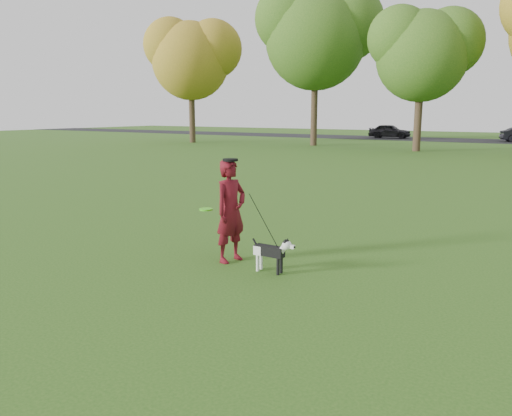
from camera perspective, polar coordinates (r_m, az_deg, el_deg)
The scene contains 7 objects.
ground at distance 8.83m, azimuth 1.24°, elevation -5.60°, with size 120.00×120.00×0.00m, color #285116.
road at distance 47.54m, azimuth 26.94°, elevation 6.78°, with size 120.00×7.00×0.02m, color black.
man at distance 8.41m, azimuth -2.90°, elevation -0.34°, with size 0.64×0.42×1.75m, color #560C15.
dog at distance 7.90m, azimuth 1.92°, elevation -4.89°, with size 0.78×0.16×0.60m.
car_left at distance 49.51m, azimuth 15.04°, elevation 8.49°, with size 1.56×3.87×1.32m, color black.
man_held_items at distance 7.96m, azimuth 0.60°, elevation -1.19°, with size 1.58×0.37×1.36m.
tree_row at distance 34.19m, azimuth 23.22°, elevation 18.36°, with size 51.74×8.86×12.01m.
Camera 1 is at (4.32, -7.28, 2.52)m, focal length 35.00 mm.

